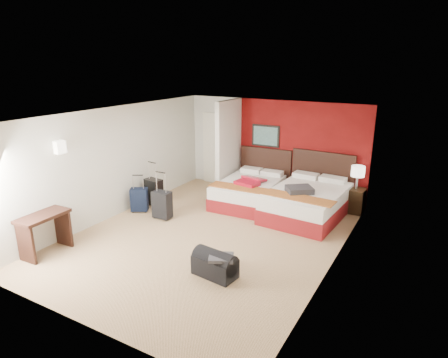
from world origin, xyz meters
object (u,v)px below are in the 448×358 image
Objects in this scene: desk at (45,234)px; suitcase_black at (154,193)px; table_lamp at (357,178)px; nightstand at (355,200)px; bed_right at (307,203)px; red_suitcase_open at (251,181)px; duffel_bag at (215,265)px; bed_left at (249,192)px; suitcase_navy at (139,201)px; suitcase_charcoal at (162,206)px.

suitcase_black is at bearing 85.33° from desk.
suitcase_black is (-4.44, -2.00, -0.53)m from table_lamp.
nightstand is at bearing 0.00° from table_lamp.
bed_right is 3.38× the size of suitcase_black.
desk is at bearing -132.53° from table_lamp.
nightstand is 1.05× the size of table_lamp.
red_suitcase_open is 4.71m from desk.
nightstand is 4.34m from duffel_bag.
bed_left is 1.55m from bed_right.
table_lamp is at bearing 0.00° from nightstand.
suitcase_charcoal is at bearing -35.75° from suitcase_navy.
desk is (-0.12, -2.97, 0.07)m from suitcase_black.
bed_left is 2.69m from suitcase_navy.
bed_right is 3.56× the size of suitcase_charcoal.
suitcase_charcoal is at bearing -143.80° from nightstand.
bed_left is at bearing 11.03° from suitcase_navy.
table_lamp is 0.85× the size of suitcase_black.
duffel_bag is (3.02, -2.09, -0.14)m from suitcase_black.
table_lamp is (2.35, 0.82, 0.23)m from red_suitcase_open.
red_suitcase_open reaches higher than bed_left.
suitcase_black is (-1.99, -1.28, 0.03)m from bed_left.
duffel_bag is at bearing -35.66° from suitcase_charcoal.
suitcase_black is at bearing 152.50° from duffel_bag.
bed_right is 1.23m from nightstand.
suitcase_navy is at bearing 172.29° from suitcase_charcoal.
desk reaches higher than red_suitcase_open.
bed_right is 3.94m from suitcase_navy.
bed_right is at bearing -137.79° from table_lamp.
desk reaches higher than suitcase_black.
bed_right is 1.47m from red_suitcase_open.
suitcase_black is (-4.44, -2.00, 0.03)m from nightstand.
duffel_bag is (3.06, -1.60, -0.09)m from suitcase_navy.
suitcase_black is at bearing -155.70° from table_lamp.
suitcase_navy is at bearing -149.18° from nightstand.
desk is at bearing -85.02° from suitcase_black.
suitcase_black is at bearing 55.81° from suitcase_navy.
table_lamp is 0.75× the size of duffel_bag.
table_lamp is (0.00, 0.00, 0.57)m from nightstand.
bed_right reaches higher than suitcase_charcoal.
bed_right is 4.02× the size of suitcase_navy.
desk reaches higher than bed_right.
nightstand is 4.87m from suitcase_black.
suitcase_black is at bearing -157.86° from bed_right.
suitcase_charcoal reaches higher than duffel_bag.
table_lamp reaches higher than bed_left.
desk is at bearing -122.30° from suitcase_navy.
suitcase_navy is (-4.47, -2.50, -0.59)m from table_lamp.
nightstand is 0.95× the size of suitcase_charcoal.
suitcase_charcoal is (-3.73, -2.57, 0.02)m from nightstand.
nightstand is at bearing 32.35° from suitcase_charcoal.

